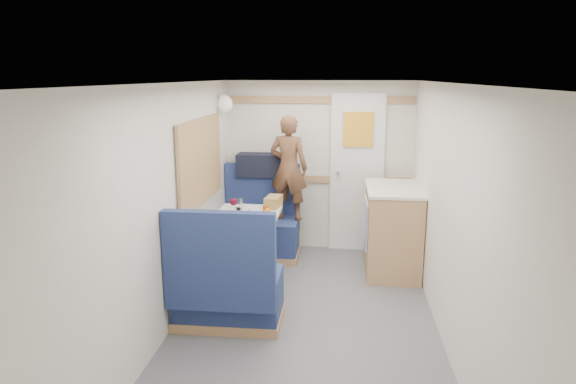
# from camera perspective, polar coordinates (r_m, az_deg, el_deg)

# --- Properties ---
(floor) EXTENTS (4.50, 4.50, 0.00)m
(floor) POSITION_cam_1_polar(r_m,az_deg,el_deg) (4.29, 1.71, -15.84)
(floor) COLOR #515156
(floor) RESTS_ON ground
(ceiling) EXTENTS (4.50, 4.50, 0.00)m
(ceiling) POSITION_cam_1_polar(r_m,az_deg,el_deg) (3.76, 1.91, 11.97)
(ceiling) COLOR silver
(ceiling) RESTS_ON wall_back
(wall_back) EXTENTS (2.20, 0.02, 2.00)m
(wall_back) POSITION_cam_1_polar(r_m,az_deg,el_deg) (6.10, 3.43, 2.85)
(wall_back) COLOR silver
(wall_back) RESTS_ON floor
(wall_left) EXTENTS (0.02, 4.50, 2.00)m
(wall_left) POSITION_cam_1_polar(r_m,az_deg,el_deg) (4.13, -13.59, -2.34)
(wall_left) COLOR silver
(wall_left) RESTS_ON floor
(wall_right) EXTENTS (0.02, 4.50, 2.00)m
(wall_right) POSITION_cam_1_polar(r_m,az_deg,el_deg) (3.98, 17.82, -3.18)
(wall_right) COLOR silver
(wall_right) RESTS_ON floor
(oak_trim_low) EXTENTS (2.15, 0.02, 0.08)m
(oak_trim_low) POSITION_cam_1_polar(r_m,az_deg,el_deg) (6.11, 3.40, 1.43)
(oak_trim_low) COLOR olive
(oak_trim_low) RESTS_ON wall_back
(oak_trim_high) EXTENTS (2.15, 0.02, 0.08)m
(oak_trim_high) POSITION_cam_1_polar(r_m,az_deg,el_deg) (5.99, 3.52, 10.18)
(oak_trim_high) COLOR olive
(oak_trim_high) RESTS_ON wall_back
(side_window) EXTENTS (0.04, 1.30, 0.72)m
(side_window) POSITION_cam_1_polar(r_m,az_deg,el_deg) (5.01, -9.72, 3.39)
(side_window) COLOR #A6B89C
(side_window) RESTS_ON wall_left
(rear_door) EXTENTS (0.62, 0.12, 1.86)m
(rear_door) POSITION_cam_1_polar(r_m,az_deg,el_deg) (6.07, 7.66, 2.44)
(rear_door) COLOR white
(rear_door) RESTS_ON wall_back
(dinette_table) EXTENTS (0.62, 0.92, 0.72)m
(dinette_table) POSITION_cam_1_polar(r_m,az_deg,el_deg) (5.06, -4.72, -4.31)
(dinette_table) COLOR white
(dinette_table) RESTS_ON floor
(bench_far) EXTENTS (0.90, 0.59, 1.05)m
(bench_far) POSITION_cam_1_polar(r_m,az_deg,el_deg) (5.96, -3.12, -4.32)
(bench_far) COLOR navy
(bench_far) RESTS_ON floor
(bench_near) EXTENTS (0.90, 0.59, 1.05)m
(bench_near) POSITION_cam_1_polar(r_m,az_deg,el_deg) (4.36, -6.82, -10.98)
(bench_near) COLOR navy
(bench_near) RESTS_ON floor
(ledge) EXTENTS (0.90, 0.14, 0.04)m
(ledge) POSITION_cam_1_polar(r_m,az_deg,el_deg) (6.06, -2.80, 1.64)
(ledge) COLOR olive
(ledge) RESTS_ON bench_far
(dome_light) EXTENTS (0.20, 0.20, 0.20)m
(dome_light) POSITION_cam_1_polar(r_m,az_deg,el_deg) (5.76, -7.21, 9.70)
(dome_light) COLOR white
(dome_light) RESTS_ON wall_left
(galley_counter) EXTENTS (0.57, 0.92, 0.92)m
(galley_counter) POSITION_cam_1_polar(r_m,az_deg,el_deg) (5.56, 11.46, -4.04)
(galley_counter) COLOR olive
(galley_counter) RESTS_ON floor
(person) EXTENTS (0.48, 0.36, 1.19)m
(person) POSITION_cam_1_polar(r_m,az_deg,el_deg) (5.75, 0.07, 2.71)
(person) COLOR brown
(person) RESTS_ON bench_far
(duffel_bag) EXTENTS (0.54, 0.26, 0.26)m
(duffel_bag) POSITION_cam_1_polar(r_m,az_deg,el_deg) (6.04, -3.06, 3.04)
(duffel_bag) COLOR black
(duffel_bag) RESTS_ON ledge
(tray) EXTENTS (0.29, 0.37, 0.02)m
(tray) POSITION_cam_1_polar(r_m,az_deg,el_deg) (4.90, -3.41, -2.89)
(tray) COLOR silver
(tray) RESTS_ON dinette_table
(orange_fruit) EXTENTS (0.07, 0.07, 0.07)m
(orange_fruit) POSITION_cam_1_polar(r_m,az_deg,el_deg) (4.95, -2.25, -2.17)
(orange_fruit) COLOR #DF5709
(orange_fruit) RESTS_ON tray
(cheese_block) EXTENTS (0.12, 0.08, 0.04)m
(cheese_block) POSITION_cam_1_polar(r_m,az_deg,el_deg) (4.73, -4.34, -3.16)
(cheese_block) COLOR #ECE388
(cheese_block) RESTS_ON tray
(wine_glass) EXTENTS (0.08, 0.08, 0.17)m
(wine_glass) POSITION_cam_1_polar(r_m,az_deg,el_deg) (5.04, -6.08, -1.17)
(wine_glass) COLOR white
(wine_glass) RESTS_ON dinette_table
(tumbler_left) EXTENTS (0.06, 0.06, 0.11)m
(tumbler_left) POSITION_cam_1_polar(r_m,az_deg,el_deg) (4.70, -8.24, -3.14)
(tumbler_left) COLOR white
(tumbler_left) RESTS_ON dinette_table
(tumbler_mid) EXTENTS (0.07, 0.07, 0.11)m
(tumbler_mid) POSITION_cam_1_polar(r_m,az_deg,el_deg) (5.27, -5.44, -1.31)
(tumbler_mid) COLOR white
(tumbler_mid) RESTS_ON dinette_table
(beer_glass) EXTENTS (0.06, 0.06, 0.09)m
(beer_glass) POSITION_cam_1_polar(r_m,az_deg,el_deg) (5.01, -2.49, -2.07)
(beer_glass) COLOR brown
(beer_glass) RESTS_ON dinette_table
(pepper_grinder) EXTENTS (0.04, 0.04, 0.10)m
(pepper_grinder) POSITION_cam_1_polar(r_m,az_deg,el_deg) (4.94, -5.51, -2.30)
(pepper_grinder) COLOR black
(pepper_grinder) RESTS_ON dinette_table
(salt_grinder) EXTENTS (0.04, 0.04, 0.10)m
(salt_grinder) POSITION_cam_1_polar(r_m,az_deg,el_deg) (4.93, -4.23, -2.34)
(salt_grinder) COLOR silver
(salt_grinder) RESTS_ON dinette_table
(bread_loaf) EXTENTS (0.17, 0.28, 0.11)m
(bread_loaf) POSITION_cam_1_polar(r_m,az_deg,el_deg) (5.33, -1.63, -1.07)
(bread_loaf) COLOR brown
(bread_loaf) RESTS_ON dinette_table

